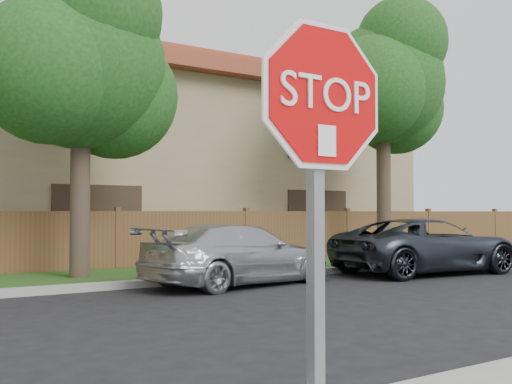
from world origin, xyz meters
TOP-DOWN VIEW (x-y plane):
  - tree_mid at (2.52, 9.57)m, footprint 4.80×3.90m
  - tree_right at (12.02, 9.57)m, footprint 4.80×3.90m
  - stop_sign at (0.32, -1.48)m, footprint 1.01×0.13m
  - sedan_right at (5.25, 7.32)m, footprint 4.78×2.59m
  - sedan_far_right at (10.58, 6.77)m, footprint 5.26×2.78m

SIDE VIEW (x-z plane):
  - sedan_right at x=5.25m, z-range 0.00..1.32m
  - sedan_far_right at x=10.58m, z-range 0.00..1.41m
  - stop_sign at x=0.32m, z-range 0.55..3.11m
  - tree_mid at x=2.52m, z-range 1.20..8.55m
  - tree_right at x=12.02m, z-range 1.47..9.67m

